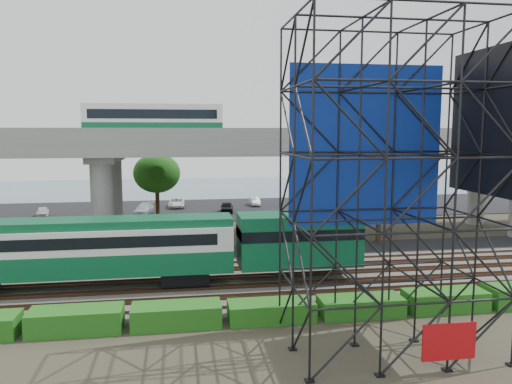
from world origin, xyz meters
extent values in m
plane|color=#474233|center=(0.00, 0.00, 0.00)|extent=(140.00, 140.00, 0.00)
cube|color=slate|center=(0.00, 2.00, 0.10)|extent=(90.00, 12.00, 0.20)
cube|color=black|center=(0.00, 10.50, 0.04)|extent=(90.00, 5.00, 0.08)
cube|color=black|center=(0.00, 34.00, 0.04)|extent=(90.00, 18.00, 0.08)
cube|color=#466573|center=(0.00, 56.00, 0.01)|extent=(140.00, 40.00, 0.03)
cube|color=#472D1E|center=(0.00, -2.72, 0.28)|extent=(90.00, 0.08, 0.16)
cube|color=#472D1E|center=(0.00, -1.28, 0.28)|extent=(90.00, 0.08, 0.16)
cube|color=#472D1E|center=(0.00, -0.72, 0.28)|extent=(90.00, 0.08, 0.16)
cube|color=#472D1E|center=(0.00, 0.72, 0.28)|extent=(90.00, 0.08, 0.16)
cube|color=#472D1E|center=(0.00, 1.28, 0.28)|extent=(90.00, 0.08, 0.16)
cube|color=#472D1E|center=(0.00, 2.72, 0.28)|extent=(90.00, 0.08, 0.16)
cube|color=#472D1E|center=(0.00, 3.28, 0.28)|extent=(90.00, 0.08, 0.16)
cube|color=#472D1E|center=(0.00, 4.72, 0.28)|extent=(90.00, 0.08, 0.16)
cube|color=#472D1E|center=(0.00, 5.28, 0.28)|extent=(90.00, 0.08, 0.16)
cube|color=#472D1E|center=(0.00, 6.72, 0.28)|extent=(90.00, 0.08, 0.16)
cube|color=black|center=(-3.46, 2.00, 0.81)|extent=(3.00, 2.20, 0.90)
cube|color=#0B5230|center=(-9.96, 2.00, 1.96)|extent=(19.00, 3.00, 1.40)
cube|color=silver|center=(-9.96, 2.00, 3.41)|extent=(19.00, 3.00, 1.50)
cube|color=#0B5230|center=(-9.96, 2.00, 4.41)|extent=(19.00, 2.60, 0.50)
cube|color=black|center=(-8.96, 2.00, 3.46)|extent=(15.00, 3.06, 0.70)
cube|color=#0B5230|center=(4.04, 2.00, 2.96)|extent=(8.00, 3.00, 3.40)
cube|color=#9E9B93|center=(0.00, 16.00, 8.60)|extent=(80.00, 12.00, 1.20)
cube|color=#9E9B93|center=(0.00, 10.25, 9.75)|extent=(80.00, 0.50, 1.10)
cube|color=#9E9B93|center=(0.00, 21.75, 9.75)|extent=(80.00, 0.50, 1.10)
cylinder|color=#9E9B93|center=(-10.00, 12.50, 4.00)|extent=(1.80, 1.80, 8.00)
cylinder|color=#9E9B93|center=(-10.00, 19.50, 4.00)|extent=(1.80, 1.80, 8.00)
cube|color=#9E9B93|center=(-10.00, 16.00, 7.70)|extent=(2.40, 9.00, 0.60)
cylinder|color=#9E9B93|center=(10.00, 12.50, 4.00)|extent=(1.80, 1.80, 8.00)
cylinder|color=#9E9B93|center=(10.00, 19.50, 4.00)|extent=(1.80, 1.80, 8.00)
cube|color=#9E9B93|center=(10.00, 16.00, 7.70)|extent=(2.40, 9.00, 0.60)
cylinder|color=#9E9B93|center=(28.00, 19.50, 4.00)|extent=(1.80, 1.80, 8.00)
cube|color=#9E9B93|center=(28.00, 16.00, 7.70)|extent=(2.40, 9.00, 0.60)
cube|color=black|center=(-5.80, 16.00, 9.55)|extent=(12.00, 2.50, 0.70)
cube|color=#0B5230|center=(-5.80, 16.00, 10.35)|extent=(12.00, 2.50, 0.90)
cube|color=silver|center=(-5.80, 16.00, 11.45)|extent=(12.00, 2.50, 1.30)
cube|color=black|center=(-5.80, 16.00, 11.50)|extent=(11.00, 2.56, 0.80)
cube|color=silver|center=(-5.80, 16.00, 12.25)|extent=(12.00, 2.40, 0.30)
cube|color=navy|center=(5.81, -4.95, 9.30)|extent=(8.10, 0.08, 8.25)
cube|color=black|center=(10.36, -8.00, 10.50)|extent=(0.06, 5.40, 6.75)
cube|color=#AE0C11|center=(7.31, -11.05, 1.30)|extent=(2.40, 0.08, 1.60)
cube|color=black|center=(5.81, -8.00, 0.04)|extent=(9.36, 6.36, 0.08)
cube|color=#145715|center=(-9.00, -4.30, 0.60)|extent=(4.60, 1.80, 1.20)
cube|color=#145715|center=(-4.00, -4.30, 0.58)|extent=(4.60, 1.80, 1.15)
cube|color=#145715|center=(1.00, -4.30, 0.52)|extent=(4.60, 1.80, 1.03)
cube|color=#145715|center=(6.00, -4.30, 0.51)|extent=(4.60, 1.80, 1.01)
cube|color=#145715|center=(11.00, -4.30, 0.56)|extent=(4.60, 1.80, 1.12)
cylinder|color=#382314|center=(14.00, 12.50, 2.40)|extent=(0.44, 0.44, 4.80)
ellipsoid|color=#145715|center=(14.00, 12.50, 5.60)|extent=(4.94, 4.94, 4.18)
cylinder|color=#382314|center=(-6.00, 24.00, 2.40)|extent=(0.44, 0.44, 4.80)
ellipsoid|color=#145715|center=(-6.00, 24.00, 5.60)|extent=(4.94, 4.94, 4.18)
imported|color=black|center=(-13.96, 11.30, 0.73)|extent=(5.08, 3.22, 1.31)
imported|color=silver|center=(-19.49, 31.00, 0.65)|extent=(1.93, 3.53, 1.14)
imported|color=#B5B8BD|center=(-13.12, 36.00, 0.63)|extent=(1.87, 3.52, 1.10)
imported|color=#BABDC2|center=(-7.90, 31.00, 0.71)|extent=(2.49, 4.56, 1.25)
imported|color=white|center=(-4.04, 36.00, 0.68)|extent=(2.06, 4.33, 1.19)
imported|color=black|center=(2.07, 31.00, 0.72)|extent=(1.92, 3.90, 1.28)
imported|color=#AEB1B6|center=(6.35, 36.00, 0.63)|extent=(1.17, 3.33, 1.10)
imported|color=silver|center=(12.82, 31.00, 0.74)|extent=(2.86, 4.84, 1.32)
imported|color=#B9BEC2|center=(16.85, 36.00, 0.68)|extent=(2.01, 4.32, 1.20)
camera|label=1|loc=(-3.79, -29.50, 10.10)|focal=35.00mm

